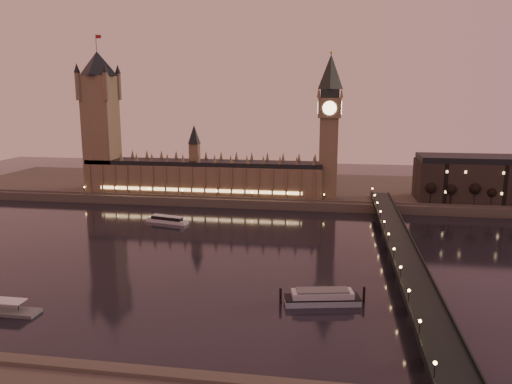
% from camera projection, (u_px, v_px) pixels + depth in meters
% --- Properties ---
extents(ground, '(700.00, 700.00, 0.00)m').
position_uv_depth(ground, '(217.00, 252.00, 258.43)').
color(ground, black).
rests_on(ground, ground).
extents(far_embankment, '(560.00, 130.00, 6.00)m').
position_uv_depth(far_embankment, '(299.00, 189.00, 412.93)').
color(far_embankment, '#423D35').
rests_on(far_embankment, ground).
extents(palace_of_westminster, '(180.00, 26.62, 52.00)m').
position_uv_depth(palace_of_westminster, '(203.00, 173.00, 377.72)').
color(palace_of_westminster, brown).
rests_on(palace_of_westminster, ground).
extents(victoria_tower, '(31.68, 31.68, 118.00)m').
position_uv_depth(victoria_tower, '(100.00, 114.00, 381.76)').
color(victoria_tower, brown).
rests_on(victoria_tower, ground).
extents(big_ben, '(17.68, 17.68, 104.00)m').
position_uv_depth(big_ben, '(329.00, 118.00, 354.75)').
color(big_ben, brown).
rests_on(big_ben, ground).
extents(westminster_bridge, '(13.20, 260.00, 15.30)m').
position_uv_depth(westminster_bridge, '(400.00, 251.00, 242.96)').
color(westminster_bridge, black).
rests_on(westminster_bridge, ground).
extents(bare_tree_0, '(6.53, 6.53, 13.28)m').
position_uv_depth(bare_tree_0, '(429.00, 190.00, 341.56)').
color(bare_tree_0, black).
rests_on(bare_tree_0, ground).
extents(bare_tree_1, '(6.53, 6.53, 13.28)m').
position_uv_depth(bare_tree_1, '(450.00, 191.00, 339.35)').
color(bare_tree_1, black).
rests_on(bare_tree_1, ground).
extents(bare_tree_2, '(6.53, 6.53, 13.28)m').
position_uv_depth(bare_tree_2, '(472.00, 191.00, 337.14)').
color(bare_tree_2, black).
rests_on(bare_tree_2, ground).
extents(bare_tree_3, '(6.53, 6.53, 13.28)m').
position_uv_depth(bare_tree_3, '(494.00, 192.00, 334.93)').
color(bare_tree_3, black).
rests_on(bare_tree_3, ground).
extents(cruise_boat_a, '(28.84, 12.49, 4.51)m').
position_uv_depth(cruise_boat_a, '(167.00, 220.00, 317.24)').
color(cruise_boat_a, silver).
rests_on(cruise_boat_a, ground).
extents(moored_barge, '(33.28, 13.96, 6.22)m').
position_uv_depth(moored_barge, '(322.00, 297.00, 194.54)').
color(moored_barge, '#92A7BA').
rests_on(moored_barge, ground).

